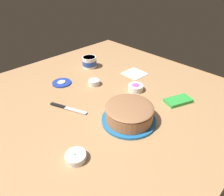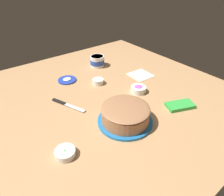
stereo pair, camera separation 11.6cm
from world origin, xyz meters
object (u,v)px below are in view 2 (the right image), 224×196
Objects in this scene: spreading_knife at (65,104)px; frosting_tub_lid at (67,80)px; frosted_cake at (125,115)px; frosting_tub at (97,61)px; candy_box_lower at (180,105)px; sprinkle_bowl_blue at (98,81)px; sprinkle_bowl_rainbow at (138,89)px; paper_napkin at (141,75)px; sprinkle_bowl_green at (65,153)px.

frosting_tub_lid is at bearing -119.01° from spreading_knife.
frosted_cake is 2.53× the size of frosting_tub.
candy_box_lower reaches higher than spreading_knife.
candy_box_lower is (-0.06, 0.75, -0.03)m from frosting_tub.
frosted_cake reaches higher than frosting_tub.
sprinkle_bowl_blue reaches higher than frosting_tub_lid.
frosted_cake is 0.43m from sprinkle_bowl_blue.
frosting_tub_lid is 0.51m from sprinkle_bowl_rainbow.
candy_box_lower is (-0.08, 0.26, -0.01)m from sprinkle_bowl_rainbow.
frosting_tub_lid is 0.54m from paper_napkin.
sprinkle_bowl_rainbow reaches higher than frosting_tub_lid.
sprinkle_bowl_blue reaches higher than paper_napkin.
frosted_cake is at bearing 118.57° from spreading_knife.
sprinkle_bowl_green reaches higher than paper_napkin.
sprinkle_bowl_blue is 0.56m from candy_box_lower.
paper_napkin is (-0.32, 0.09, -0.02)m from sprinkle_bowl_blue.
candy_box_lower is at bearing 172.74° from sprinkle_bowl_green.
candy_box_lower reaches higher than frosting_tub_lid.
sprinkle_bowl_green is 0.63m from sprinkle_bowl_rainbow.
frosted_cake is 3.20× the size of sprinkle_bowl_green.
frosting_tub_lid is (0.04, -0.58, -0.04)m from frosted_cake.
sprinkle_bowl_green is 0.60× the size of paper_napkin.
paper_napkin is at bearing -143.15° from frosted_cake.
paper_napkin is (-0.47, 0.26, -0.00)m from frosting_tub_lid.
sprinkle_bowl_green is at bearing 14.66° from candy_box_lower.
sprinkle_bowl_green is 0.91× the size of sprinkle_bowl_rainbow.
sprinkle_bowl_rainbow reaches higher than paper_napkin.
sprinkle_bowl_blue reaches higher than sprinkle_bowl_green.
frosting_tub reaches higher than sprinkle_bowl_green.
frosting_tub is 0.71× the size of candy_box_lower.
frosting_tub is at bearing -63.93° from paper_napkin.
frosting_tub is 0.37m from paper_napkin.
frosting_tub is at bearing -132.98° from sprinkle_bowl_green.
paper_napkin is at bearing -156.86° from sprinkle_bowl_green.
frosted_cake is at bearing 93.48° from frosting_tub_lid.
frosted_cake is 0.54m from paper_napkin.
frosting_tub is 0.32m from frosting_tub_lid.
frosting_tub is 0.75m from candy_box_lower.
frosting_tub is 0.50× the size of spreading_knife.
frosting_tub_lid is 0.77m from candy_box_lower.
candy_box_lower is (-0.51, 0.42, 0.00)m from spreading_knife.
frosting_tub is (-0.27, -0.65, -0.01)m from frosted_cake.
frosting_tub_lid reaches higher than spreading_knife.
sprinkle_bowl_green is 0.62m from sprinkle_bowl_blue.
frosting_tub is at bearing -143.95° from spreading_knife.
frosting_tub reaches higher than paper_napkin.
frosted_cake is 0.35m from sprinkle_bowl_green.
candy_box_lower is (-0.34, 0.10, -0.04)m from frosted_cake.
sprinkle_bowl_blue is (0.16, 0.24, -0.02)m from frosting_tub.
frosting_tub reaches higher than candy_box_lower.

